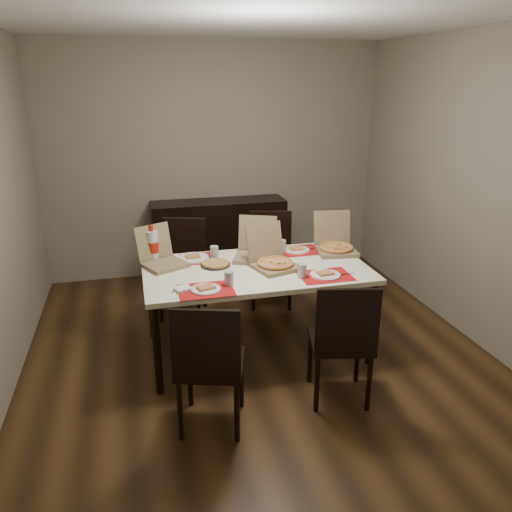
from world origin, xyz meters
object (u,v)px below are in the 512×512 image
(pizza_box_center, at_px, (273,261))
(chair_near_right, at_px, (342,338))
(chair_far_left, at_px, (183,263))
(chair_far_right, at_px, (271,254))
(chair_near_left, at_px, (209,362))
(dip_bowl, at_px, (266,258))
(sideboard, at_px, (219,239))
(dining_table, at_px, (256,275))
(soda_bottle, at_px, (152,246))

(pizza_box_center, bearing_deg, chair_near_right, -72.50)
(chair_far_left, height_order, chair_far_right, same)
(chair_near_right, bearing_deg, chair_far_left, 117.16)
(chair_near_left, xyz_separation_m, dip_bowl, (0.66, 1.09, 0.25))
(sideboard, bearing_deg, pizza_box_center, -85.67)
(sideboard, height_order, chair_far_right, chair_far_right)
(dining_table, height_order, dip_bowl, dip_bowl)
(chair_far_right, height_order, dip_bowl, chair_far_right)
(chair_near_right, height_order, dip_bowl, chair_near_right)
(pizza_box_center, bearing_deg, dining_table, 169.55)
(chair_near_right, xyz_separation_m, dip_bowl, (-0.27, 1.01, 0.25))
(chair_near_left, relative_size, pizza_box_center, 2.08)
(dining_table, distance_m, pizza_box_center, 0.18)
(chair_near_left, distance_m, pizza_box_center, 1.17)
(chair_far_right, bearing_deg, soda_bottle, -153.74)
(dining_table, relative_size, soda_bottle, 5.75)
(chair_near_right, xyz_separation_m, pizza_box_center, (-0.26, 0.83, 0.29))
(pizza_box_center, xyz_separation_m, dip_bowl, (-0.01, 0.18, -0.04))
(chair_near_left, height_order, dip_bowl, chair_near_left)
(dip_bowl, bearing_deg, pizza_box_center, -86.77)
(chair_far_right, distance_m, soda_bottle, 1.38)
(chair_far_left, bearing_deg, chair_near_left, -91.12)
(dining_table, height_order, pizza_box_center, pizza_box_center)
(dining_table, relative_size, chair_near_right, 1.94)
(chair_near_right, xyz_separation_m, soda_bottle, (-1.20, 1.22, 0.37))
(sideboard, distance_m, dip_bowl, 1.63)
(chair_far_left, bearing_deg, dip_bowl, -49.81)
(sideboard, bearing_deg, dip_bowl, -85.54)
(sideboard, xyz_separation_m, chair_near_left, (-0.54, -2.68, 0.06))
(dining_table, xyz_separation_m, pizza_box_center, (0.14, -0.03, 0.12))
(dip_bowl, bearing_deg, chair_near_right, -74.94)
(pizza_box_center, bearing_deg, soda_bottle, 157.68)
(dining_table, relative_size, dip_bowl, 16.98)
(chair_near_right, distance_m, soda_bottle, 1.75)
(chair_near_right, height_order, chair_far_left, same)
(sideboard, relative_size, dip_bowl, 14.15)
(dining_table, bearing_deg, soda_bottle, 155.79)
(sideboard, xyz_separation_m, chair_far_right, (0.39, -0.80, 0.06))
(sideboard, xyz_separation_m, chair_near_right, (0.40, -2.61, 0.06))
(dip_bowl, bearing_deg, chair_far_left, 130.19)
(dining_table, distance_m, chair_near_right, 0.96)
(chair_far_right, bearing_deg, dip_bowl, -108.60)
(chair_far_right, xyz_separation_m, pizza_box_center, (-0.26, -0.97, 0.29))
(chair_near_left, distance_m, soda_bottle, 1.37)
(chair_far_left, distance_m, chair_far_right, 0.90)
(dining_table, xyz_separation_m, soda_bottle, (-0.80, 0.36, 0.20))
(chair_near_left, distance_m, dip_bowl, 1.30)
(chair_near_left, xyz_separation_m, pizza_box_center, (0.67, 0.91, 0.29))
(chair_near_right, distance_m, chair_far_right, 1.80)
(chair_near_left, bearing_deg, sideboard, 78.63)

